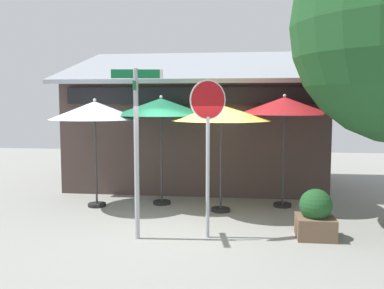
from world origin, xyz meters
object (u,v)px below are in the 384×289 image
at_px(sidewalk_planter, 316,215).
at_px(patio_umbrella_crimson_far_right, 284,106).
at_px(patio_umbrella_forest_green_center, 161,107).
at_px(stop_sign, 208,130).
at_px(patio_umbrella_ivory_left, 95,111).
at_px(street_sign_post, 137,136).
at_px(patio_umbrella_mustard_right, 221,114).

bearing_deg(sidewalk_planter, patio_umbrella_crimson_far_right, 99.71).
distance_m(patio_umbrella_crimson_far_right, sidewalk_planter, 3.20).
bearing_deg(patio_umbrella_forest_green_center, patio_umbrella_crimson_far_right, 2.04).
height_order(stop_sign, patio_umbrella_crimson_far_right, stop_sign).
bearing_deg(patio_umbrella_forest_green_center, patio_umbrella_ivory_left, -163.90).
bearing_deg(patio_umbrella_crimson_far_right, stop_sign, -121.31).
bearing_deg(street_sign_post, patio_umbrella_forest_green_center, 91.71).
bearing_deg(patio_umbrella_mustard_right, patio_umbrella_crimson_far_right, 24.11).
relative_size(street_sign_post, sidewalk_planter, 3.39).
distance_m(street_sign_post, stop_sign, 1.33).
relative_size(street_sign_post, patio_umbrella_ivory_left, 1.20).
bearing_deg(patio_umbrella_crimson_far_right, sidewalk_planter, -80.29).
height_order(patio_umbrella_ivory_left, sidewalk_planter, patio_umbrella_ivory_left).
relative_size(patio_umbrella_forest_green_center, sidewalk_planter, 2.91).
xyz_separation_m(street_sign_post, sidewalk_planter, (3.34, 0.47, -1.52)).
height_order(stop_sign, patio_umbrella_mustard_right, stop_sign).
bearing_deg(patio_umbrella_forest_green_center, stop_sign, -61.50).
bearing_deg(stop_sign, patio_umbrella_ivory_left, 144.26).
height_order(patio_umbrella_crimson_far_right, sidewalk_planter, patio_umbrella_crimson_far_right).
bearing_deg(patio_umbrella_ivory_left, patio_umbrella_crimson_far_right, 6.92).
xyz_separation_m(patio_umbrella_mustard_right, sidewalk_planter, (1.90, -1.77, -1.87)).
bearing_deg(sidewalk_planter, stop_sign, -173.70).
xyz_separation_m(street_sign_post, patio_umbrella_ivory_left, (-1.63, 2.35, 0.40)).
bearing_deg(patio_umbrella_ivory_left, patio_umbrella_mustard_right, -2.11).
height_order(patio_umbrella_forest_green_center, sidewalk_planter, patio_umbrella_forest_green_center).
distance_m(patio_umbrella_ivory_left, patio_umbrella_mustard_right, 3.07).
bearing_deg(patio_umbrella_crimson_far_right, street_sign_post, -135.18).
relative_size(stop_sign, patio_umbrella_ivory_left, 1.12).
xyz_separation_m(stop_sign, patio_umbrella_ivory_left, (-2.93, 2.11, 0.29)).
xyz_separation_m(stop_sign, sidewalk_planter, (2.04, 0.22, -1.63)).
bearing_deg(patio_umbrella_forest_green_center, street_sign_post, -88.29).
height_order(stop_sign, patio_umbrella_ivory_left, stop_sign).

